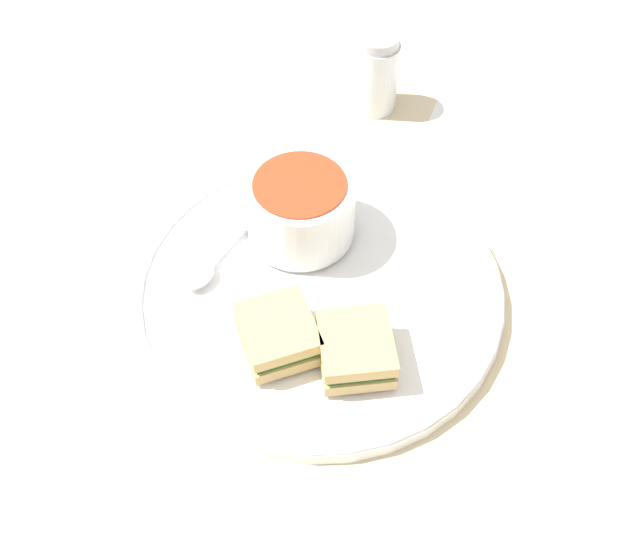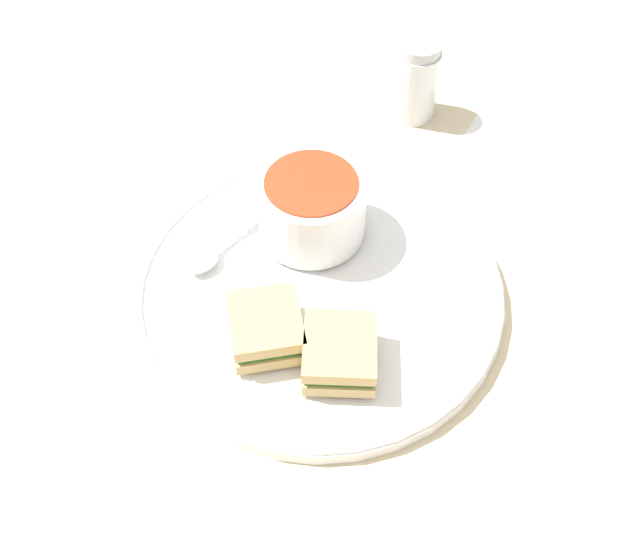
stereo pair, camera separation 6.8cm
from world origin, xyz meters
name	(u,v)px [view 2 (the right image)]	position (x,y,z in m)	size (l,w,h in m)	color
ground_plane	(320,295)	(0.00, 0.00, 0.00)	(2.40, 2.40, 0.00)	beige
plate	(320,289)	(0.00, 0.00, 0.01)	(0.34, 0.34, 0.02)	white
soup_bowl	(311,206)	(-0.01, 0.07, 0.05)	(0.10, 0.10, 0.07)	white
spoon	(212,255)	(-0.10, 0.03, 0.02)	(0.09, 0.11, 0.01)	silver
sandwich_half_near	(266,328)	(-0.05, -0.06, 0.04)	(0.07, 0.08, 0.03)	tan
sandwich_half_far	(340,353)	(0.02, -0.09, 0.04)	(0.06, 0.07, 0.03)	tan
salt_shaker	(416,80)	(0.10, 0.27, 0.05)	(0.05, 0.05, 0.09)	silver
menu_sheet	(576,121)	(0.29, 0.26, 0.00)	(0.33, 0.37, 0.00)	white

